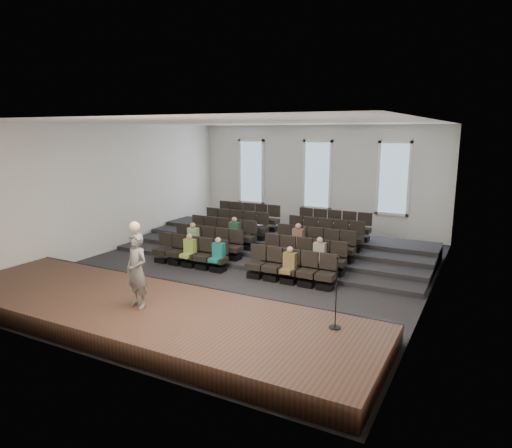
# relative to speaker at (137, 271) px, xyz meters

# --- Properties ---
(ground) EXTENTS (14.00, 14.00, 0.00)m
(ground) POSITION_rel_speaker_xyz_m (0.05, 5.27, -1.42)
(ground) COLOR black
(ground) RESTS_ON ground
(ceiling) EXTENTS (12.00, 14.00, 0.02)m
(ceiling) POSITION_rel_speaker_xyz_m (0.05, 5.27, 3.59)
(ceiling) COLOR white
(ceiling) RESTS_ON ground
(wall_back) EXTENTS (12.00, 0.04, 5.00)m
(wall_back) POSITION_rel_speaker_xyz_m (0.05, 12.29, 1.08)
(wall_back) COLOR silver
(wall_back) RESTS_ON ground
(wall_front) EXTENTS (12.00, 0.04, 5.00)m
(wall_front) POSITION_rel_speaker_xyz_m (0.05, -1.75, 1.08)
(wall_front) COLOR silver
(wall_front) RESTS_ON ground
(wall_left) EXTENTS (0.04, 14.00, 5.00)m
(wall_left) POSITION_rel_speaker_xyz_m (-5.97, 5.27, 1.08)
(wall_left) COLOR silver
(wall_left) RESTS_ON ground
(wall_right) EXTENTS (0.04, 14.00, 5.00)m
(wall_right) POSITION_rel_speaker_xyz_m (6.07, 5.27, 1.08)
(wall_right) COLOR silver
(wall_right) RESTS_ON ground
(stage) EXTENTS (11.80, 3.60, 0.50)m
(stage) POSITION_rel_speaker_xyz_m (0.05, 0.17, -1.17)
(stage) COLOR #42281C
(stage) RESTS_ON ground
(stage_lip) EXTENTS (11.80, 0.06, 0.52)m
(stage_lip) POSITION_rel_speaker_xyz_m (0.05, 1.94, -1.17)
(stage_lip) COLOR black
(stage_lip) RESTS_ON ground
(risers) EXTENTS (11.80, 4.80, 0.60)m
(risers) POSITION_rel_speaker_xyz_m (0.05, 8.44, -1.23)
(risers) COLOR black
(risers) RESTS_ON ground
(seating_rows) EXTENTS (6.80, 4.70, 1.67)m
(seating_rows) POSITION_rel_speaker_xyz_m (0.05, 6.81, -0.74)
(seating_rows) COLOR black
(seating_rows) RESTS_ON ground
(windows) EXTENTS (8.44, 0.10, 3.24)m
(windows) POSITION_rel_speaker_xyz_m (0.05, 12.22, 1.28)
(windows) COLOR white
(windows) RESTS_ON wall_back
(audience) EXTENTS (5.45, 2.64, 1.10)m
(audience) POSITION_rel_speaker_xyz_m (-0.05, 5.57, -0.61)
(audience) COLOR #8FAF46
(audience) RESTS_ON seating_rows
(speaker) EXTENTS (0.75, 0.57, 1.84)m
(speaker) POSITION_rel_speaker_xyz_m (0.00, 0.00, 0.00)
(speaker) COLOR #5E5B59
(speaker) RESTS_ON stage
(mic_stand) EXTENTS (0.27, 0.27, 1.62)m
(mic_stand) POSITION_rel_speaker_xyz_m (4.65, 1.05, -0.44)
(mic_stand) COLOR black
(mic_stand) RESTS_ON stage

